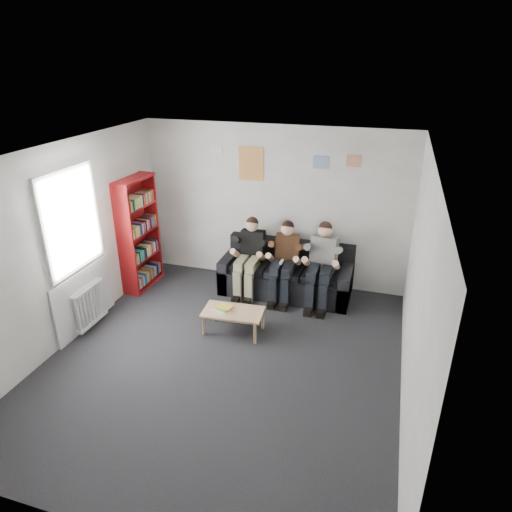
{
  "coord_description": "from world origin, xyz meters",
  "views": [
    {
      "loc": [
        1.85,
        -4.6,
        3.72
      ],
      "look_at": [
        0.05,
        1.3,
        0.96
      ],
      "focal_mm": 32.0,
      "sensor_mm": 36.0,
      "label": 1
    }
  ],
  "objects_px": {
    "person_left": "(249,257)",
    "person_right": "(321,265)",
    "coffee_table": "(233,314)",
    "bookshelf": "(140,234)",
    "person_middle": "(284,262)",
    "sofa": "(287,275)"
  },
  "relations": [
    {
      "from": "coffee_table",
      "to": "person_left",
      "type": "height_order",
      "value": "person_left"
    },
    {
      "from": "person_right",
      "to": "person_middle",
      "type": "bearing_deg",
      "value": -172.24
    },
    {
      "from": "person_left",
      "to": "person_middle",
      "type": "bearing_deg",
      "value": -3.55
    },
    {
      "from": "bookshelf",
      "to": "person_left",
      "type": "height_order",
      "value": "bookshelf"
    },
    {
      "from": "person_middle",
      "to": "sofa",
      "type": "bearing_deg",
      "value": 81.91
    },
    {
      "from": "person_left",
      "to": "person_right",
      "type": "bearing_deg",
      "value": -3.66
    },
    {
      "from": "coffee_table",
      "to": "person_right",
      "type": "bearing_deg",
      "value": 49.39
    },
    {
      "from": "bookshelf",
      "to": "person_middle",
      "type": "height_order",
      "value": "bookshelf"
    },
    {
      "from": "bookshelf",
      "to": "person_middle",
      "type": "xyz_separation_m",
      "value": [
        2.42,
        0.29,
        -0.31
      ]
    },
    {
      "from": "sofa",
      "to": "person_middle",
      "type": "relative_size",
      "value": 1.67
    },
    {
      "from": "bookshelf",
      "to": "coffee_table",
      "type": "relative_size",
      "value": 2.22
    },
    {
      "from": "bookshelf",
      "to": "person_right",
      "type": "distance_m",
      "value": 3.05
    },
    {
      "from": "person_left",
      "to": "person_right",
      "type": "distance_m",
      "value": 1.19
    },
    {
      "from": "person_middle",
      "to": "person_right",
      "type": "height_order",
      "value": "person_right"
    },
    {
      "from": "sofa",
      "to": "person_right",
      "type": "distance_m",
      "value": 0.72
    },
    {
      "from": "bookshelf",
      "to": "person_middle",
      "type": "relative_size",
      "value": 1.49
    },
    {
      "from": "sofa",
      "to": "coffee_table",
      "type": "relative_size",
      "value": 2.5
    },
    {
      "from": "bookshelf",
      "to": "person_left",
      "type": "bearing_deg",
      "value": 11.83
    },
    {
      "from": "person_right",
      "to": "coffee_table",
      "type": "bearing_deg",
      "value": -122.62
    },
    {
      "from": "person_left",
      "to": "person_middle",
      "type": "xyz_separation_m",
      "value": [
        0.6,
        -0.0,
        -0.0
      ]
    },
    {
      "from": "bookshelf",
      "to": "coffee_table",
      "type": "height_order",
      "value": "bookshelf"
    },
    {
      "from": "person_left",
      "to": "bookshelf",
      "type": "bearing_deg",
      "value": -174.57
    }
  ]
}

